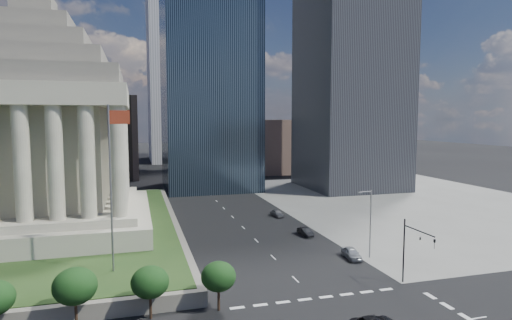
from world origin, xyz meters
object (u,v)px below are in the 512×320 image
object	(u,v)px
war_memorial	(39,112)
parked_sedan_far	(277,213)
street_lamp_north	(369,220)
parked_sedan_near	(352,253)
traffic_signal_ne	(413,245)
parked_sedan_mid	(305,232)
flagpole	(112,179)

from	to	relation	value
war_memorial	parked_sedan_far	xyz separation A→B (m)	(43.00, 5.89, -20.70)
street_lamp_north	parked_sedan_near	distance (m)	5.52
war_memorial	parked_sedan_near	distance (m)	54.23
traffic_signal_ne	parked_sedan_mid	xyz separation A→B (m)	(-3.50, 24.94, -4.59)
war_memorial	flagpole	world-z (taller)	war_memorial
war_memorial	street_lamp_north	bearing A→B (deg)	-25.92
war_memorial	parked_sedan_far	distance (m)	48.08
street_lamp_north	parked_sedan_mid	xyz separation A→B (m)	(-4.33, 13.63, -5.00)
traffic_signal_ne	street_lamp_north	distance (m)	11.34
flagpole	parked_sedan_far	size ratio (longest dim) A/B	4.85
street_lamp_north	parked_sedan_mid	world-z (taller)	street_lamp_north
parked_sedan_mid	parked_sedan_far	size ratio (longest dim) A/B	0.98
flagpole	parked_sedan_far	xyz separation A→B (m)	(30.83, 29.89, -12.41)
parked_sedan_mid	parked_sedan_far	xyz separation A→B (m)	(0.00, 15.26, 0.04)
flagpole	traffic_signal_ne	xyz separation A→B (m)	(34.33, -10.30, -7.86)
flagpole	street_lamp_north	bearing A→B (deg)	1.63
parked_sedan_near	parked_sedan_mid	size ratio (longest dim) A/B	1.15
street_lamp_north	traffic_signal_ne	bearing A→B (deg)	-94.19
parked_sedan_mid	war_memorial	bearing A→B (deg)	163.17
street_lamp_north	parked_sedan_mid	distance (m)	15.15
traffic_signal_ne	parked_sedan_near	size ratio (longest dim) A/B	1.73
parked_sedan_near	parked_sedan_mid	xyz separation A→B (m)	(-1.76, 13.26, -0.12)
traffic_signal_ne	parked_sedan_near	distance (m)	12.62
flagpole	parked_sedan_mid	world-z (taller)	flagpole
flagpole	parked_sedan_near	bearing A→B (deg)	2.41
flagpole	parked_sedan_near	distance (m)	34.87
parked_sedan_far	war_memorial	bearing A→B (deg)	-178.83
flagpole	traffic_signal_ne	world-z (taller)	flagpole
parked_sedan_near	parked_sedan_far	bearing A→B (deg)	100.54
parked_sedan_far	street_lamp_north	bearing A→B (deg)	-88.11
traffic_signal_ne	war_memorial	bearing A→B (deg)	143.58
flagpole	traffic_signal_ne	distance (m)	36.69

